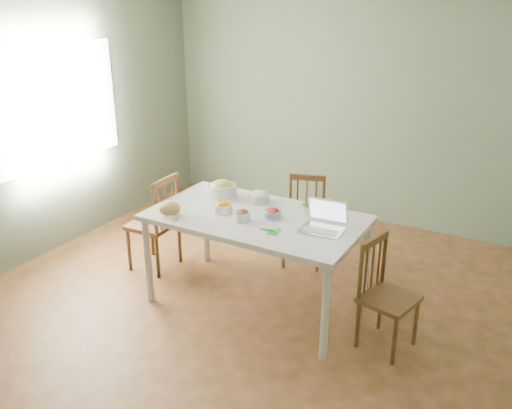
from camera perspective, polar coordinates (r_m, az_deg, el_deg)
The scene contains 19 objects.
floor at distance 4.73m, azimuth -0.12°, elevation -11.46°, with size 5.00×5.00×0.00m, color #412B12.
wall_back at distance 6.37m, azimuth 11.27°, elevation 10.10°, with size 5.00×0.00×2.70m, color #5D725A.
wall_left at distance 5.77m, azimuth -22.45°, elevation 7.69°, with size 0.00×5.00×2.70m, color #5D725A.
window_left at distance 5.91m, azimuth -20.27°, elevation 9.79°, with size 0.04×1.60×1.20m, color white.
dining_table at distance 4.68m, azimuth 0.00°, elevation -5.90°, with size 1.78×1.00×0.83m, color white, non-canonical shape.
chair_far at distance 5.37m, azimuth 5.04°, elevation -1.91°, with size 0.39×0.37×0.88m, color #3B2A17, non-canonical shape.
chair_left at distance 5.36m, azimuth -10.84°, elevation -1.81°, with size 0.43×0.41×0.96m, color #3B2A17, non-canonical shape.
chair_right at distance 4.24m, azimuth 13.92°, elevation -9.41°, with size 0.39×0.37×0.88m, color #3B2A17, non-canonical shape.
bread_boule at distance 4.55m, azimuth -9.09°, elevation -0.42°, with size 0.18×0.18×0.12m, color #9E7446.
butter_stick at distance 4.48m, azimuth -8.83°, elevation -1.37°, with size 0.11×0.03×0.03m, color white.
bowl_squash at distance 4.91m, azimuth -3.57°, elevation 1.69°, with size 0.26×0.26×0.15m, color #D5C358, non-canonical shape.
bowl_carrot at distance 4.57m, azimuth -3.50°, elevation -0.26°, with size 0.16×0.16×0.09m, color orange, non-canonical shape.
bowl_onion at distance 4.79m, azimuth 0.26°, elevation 0.87°, with size 0.18×0.18×0.10m, color white, non-canonical shape.
bowl_mushroom at distance 4.39m, azimuth -1.50°, elevation -1.14°, with size 0.14×0.14×0.09m, color #492619, non-canonical shape.
bowl_redpep at distance 4.45m, azimuth 1.72°, elevation -0.92°, with size 0.14×0.14×0.08m, color #B2261D, non-canonical shape.
bowl_broccoli at distance 4.59m, azimuth 5.45°, elevation -0.28°, with size 0.13×0.13×0.08m, color #27571D, non-canonical shape.
flatbread at distance 4.68m, azimuth 5.85°, elevation -0.25°, with size 0.21×0.21×0.02m, color beige.
basil_bunch at distance 4.22m, azimuth 1.50°, elevation -2.68°, with size 0.19×0.19×0.02m, color #15671D, non-canonical shape.
laptop at distance 4.20m, azimuth 6.97°, elevation -1.41°, with size 0.33×0.29×0.22m, color silver, non-canonical shape.
Camera 1 is at (1.97, -3.44, 2.58)m, focal length 37.88 mm.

